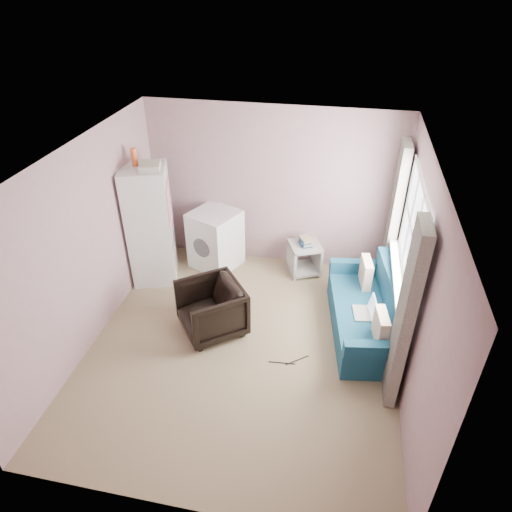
{
  "coord_description": "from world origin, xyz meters",
  "views": [
    {
      "loc": [
        1.0,
        -4.12,
        4.14
      ],
      "look_at": [
        0.05,
        0.6,
        1.0
      ],
      "focal_mm": 32.0,
      "sensor_mm": 36.0,
      "label": 1
    }
  ],
  "objects_px": {
    "fridge": "(150,225)",
    "washing_machine": "(215,238)",
    "side_table": "(304,256)",
    "sofa": "(370,315)",
    "armchair": "(211,307)"
  },
  "relations": [
    {
      "from": "armchair",
      "to": "fridge",
      "type": "distance_m",
      "value": 1.64
    },
    {
      "from": "side_table",
      "to": "sofa",
      "type": "bearing_deg",
      "value": -50.84
    },
    {
      "from": "fridge",
      "to": "washing_machine",
      "type": "relative_size",
      "value": 2.2
    },
    {
      "from": "washing_machine",
      "to": "fridge",
      "type": "bearing_deg",
      "value": -123.14
    },
    {
      "from": "fridge",
      "to": "washing_machine",
      "type": "distance_m",
      "value": 1.05
    },
    {
      "from": "sofa",
      "to": "washing_machine",
      "type": "bearing_deg",
      "value": 145.45
    },
    {
      "from": "washing_machine",
      "to": "sofa",
      "type": "bearing_deg",
      "value": -1.18
    },
    {
      "from": "armchair",
      "to": "fridge",
      "type": "height_order",
      "value": "fridge"
    },
    {
      "from": "armchair",
      "to": "fridge",
      "type": "bearing_deg",
      "value": -167.56
    },
    {
      "from": "fridge",
      "to": "washing_machine",
      "type": "height_order",
      "value": "fridge"
    },
    {
      "from": "side_table",
      "to": "armchair",
      "type": "bearing_deg",
      "value": -123.16
    },
    {
      "from": "washing_machine",
      "to": "sofa",
      "type": "relative_size",
      "value": 0.49
    },
    {
      "from": "armchair",
      "to": "side_table",
      "type": "height_order",
      "value": "armchair"
    },
    {
      "from": "washing_machine",
      "to": "sofa",
      "type": "distance_m",
      "value": 2.66
    },
    {
      "from": "fridge",
      "to": "washing_machine",
      "type": "xyz_separation_m",
      "value": [
        0.81,
        0.51,
        -0.43
      ]
    }
  ]
}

